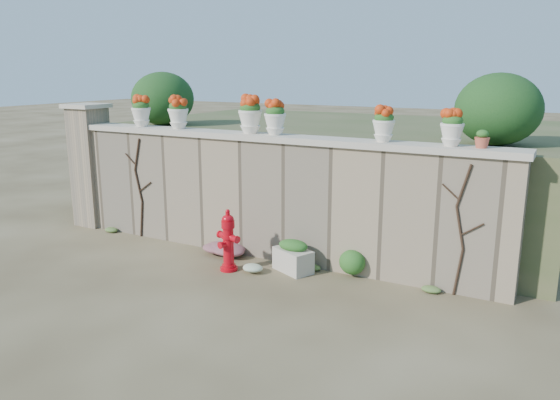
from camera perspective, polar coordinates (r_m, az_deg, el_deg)
The scene contains 21 objects.
ground at distance 8.13m, azimuth -7.72°, elevation -9.38°, with size 80.00×80.00×0.00m, color #4A3C25.
stone_wall at distance 9.26m, azimuth -1.35°, elevation 0.09°, with size 8.00×0.40×2.00m, color #8D795E.
wall_cap at distance 9.07m, azimuth -1.38°, elevation 6.56°, with size 8.10×0.52×0.10m, color beige.
gate_pillar at distance 11.80m, azimuth -19.15°, elevation 3.53°, with size 0.72×0.72×2.48m.
raised_fill at distance 12.08m, azimuth 6.24°, elevation 3.18°, with size 9.00×6.00×2.00m, color #384C23.
back_shrub_left at distance 11.86m, azimuth -12.14°, elevation 10.31°, with size 1.30×1.30×1.10m, color #143814.
back_shrub_right at distance 9.09m, azimuth 21.84°, elevation 8.79°, with size 1.30×1.30×1.10m, color #143814.
vine_left at distance 10.66m, azimuth -14.52°, elevation 1.39°, with size 0.60×0.04×1.91m.
vine_right at distance 7.99m, azimuth 18.36°, elevation -2.85°, with size 0.60×0.04×1.91m.
fire_hydrant at distance 8.72m, azimuth -5.44°, elevation -4.19°, with size 0.44×0.31×1.00m.
planter_box at distance 8.72m, azimuth 1.38°, elevation -5.94°, with size 0.73×0.60×0.52m.
green_shrub at distance 8.60m, azimuth 7.06°, elevation -6.20°, with size 0.55×0.50×0.53m, color #1E5119.
magenta_clump at distance 9.57m, azimuth -5.91°, elevation -4.93°, with size 0.99×0.66×0.27m, color #AC226E.
white_flowers at distance 8.73m, azimuth -3.24°, elevation -6.98°, with size 0.53×0.42×0.19m, color white.
urn_pot_0 at distance 10.66m, azimuth -14.32°, elevation 8.95°, with size 0.36×0.36×0.56m.
urn_pot_1 at distance 10.08m, azimuth -10.59°, elevation 8.95°, with size 0.37×0.37×0.58m.
urn_pot_2 at distance 9.20m, azimuth -3.14°, elevation 8.87°, with size 0.40×0.40×0.62m.
urn_pot_3 at distance 8.96m, azimuth -0.51°, elevation 8.57°, with size 0.36×0.36×0.56m.
urn_pot_4 at distance 8.24m, azimuth 10.79°, elevation 7.76°, with size 0.33×0.33×0.52m.
urn_pot_5 at distance 7.99m, azimuth 17.54°, elevation 7.19°, with size 0.33×0.33×0.51m.
terracotta_pot at distance 7.94m, azimuth 20.36°, elevation 5.91°, with size 0.20×0.20×0.24m.
Camera 1 is at (4.50, -6.01, 3.14)m, focal length 35.00 mm.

